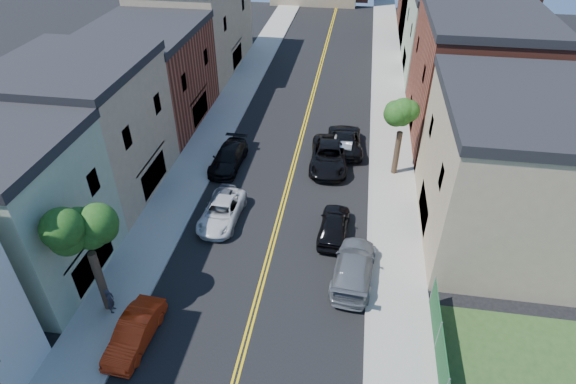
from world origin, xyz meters
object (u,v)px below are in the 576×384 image
at_px(black_car_right, 334,225).
at_px(silver_car_right, 344,144).
at_px(grey_car_left, 220,203).
at_px(red_sedan, 135,332).
at_px(dark_car_right_far, 345,140).
at_px(black_suv_lane, 329,156).
at_px(pedestrian_left, 110,300).
at_px(grey_car_right, 354,267).
at_px(black_car_left, 228,157).
at_px(white_pickup, 222,212).

distance_m(black_car_right, silver_car_right, 10.74).
bearing_deg(grey_car_left, red_sedan, -93.57).
relative_size(dark_car_right_far, black_suv_lane, 0.94).
bearing_deg(pedestrian_left, grey_car_right, -78.97).
bearing_deg(silver_car_right, black_car_right, 92.53).
xyz_separation_m(grey_car_left, grey_car_right, (9.40, -5.03, 0.16)).
bearing_deg(grey_car_left, silver_car_right, 52.67).
bearing_deg(dark_car_right_far, pedestrian_left, 54.64).
xyz_separation_m(grey_car_left, black_car_left, (-0.94, 5.72, 0.11)).
height_order(red_sedan, black_car_left, black_car_left).
bearing_deg(grey_car_right, grey_car_left, -23.62).
bearing_deg(pedestrian_left, black_suv_lane, -40.63).
distance_m(grey_car_left, silver_car_right, 12.30).
distance_m(grey_car_left, grey_car_right, 10.66).
bearing_deg(silver_car_right, black_car_left, 24.75).
relative_size(white_pickup, black_car_right, 1.11).
bearing_deg(black_car_left, grey_car_right, -43.65).
bearing_deg(white_pickup, dark_car_right_far, 56.86).
bearing_deg(black_car_left, black_car_right, -36.03).
relative_size(grey_car_right, pedestrian_left, 3.54).
bearing_deg(white_pickup, black_car_left, 102.95).
height_order(red_sedan, white_pickup, red_sedan).
height_order(white_pickup, black_car_left, black_car_left).
distance_m(red_sedan, grey_car_right, 12.40).
bearing_deg(black_suv_lane, red_sedan, -116.75).
height_order(black_car_left, dark_car_right_far, dark_car_right_far).
relative_size(black_car_right, pedestrian_left, 2.87).
xyz_separation_m(grey_car_left, dark_car_right_far, (8.05, 9.85, 0.15)).
height_order(red_sedan, black_suv_lane, black_suv_lane).
bearing_deg(red_sedan, dark_car_right_far, 69.58).
distance_m(silver_car_right, dark_car_right_far, 0.50).
bearing_deg(black_car_left, silver_car_right, 24.70).
xyz_separation_m(black_car_left, black_suv_lane, (7.88, 1.30, 0.09)).
height_order(grey_car_left, silver_car_right, silver_car_right).
xyz_separation_m(grey_car_left, black_car_right, (7.98, -1.38, 0.12)).
height_order(black_car_right, dark_car_right_far, dark_car_right_far).
bearing_deg(black_suv_lane, grey_car_right, -80.91).
xyz_separation_m(black_car_right, pedestrian_left, (-11.32, -8.30, 0.17)).
distance_m(white_pickup, dark_car_right_far, 13.34).
xyz_separation_m(white_pickup, pedestrian_left, (-3.72, -8.62, 0.24)).
xyz_separation_m(black_car_left, dark_car_right_far, (8.99, 4.13, 0.04)).
distance_m(white_pickup, black_suv_lane, 10.41).
bearing_deg(black_car_right, black_suv_lane, -80.21).
distance_m(red_sedan, black_suv_lane, 20.06).
bearing_deg(black_car_left, dark_car_right_far, 27.17).
height_order(red_sedan, silver_car_right, silver_car_right).
bearing_deg(black_suv_lane, dark_car_right_far, 66.10).
relative_size(white_pickup, black_suv_lane, 0.82).
bearing_deg(grey_car_right, silver_car_right, -79.83).
xyz_separation_m(grey_car_right, silver_car_right, (-1.42, 14.39, -0.10)).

